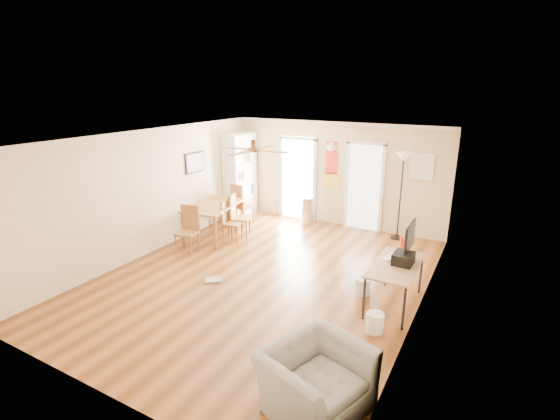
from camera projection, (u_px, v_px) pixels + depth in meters
The scene contains 30 objects.
floor at pixel (265, 277), 7.64m from camera, with size 7.00×7.00×0.00m, color brown.
ceiling at pixel (263, 137), 6.88m from camera, with size 5.50×7.00×0.00m, color silver, non-canonical shape.
wall_back at pixel (336, 174), 10.19m from camera, with size 5.50×0.04×2.60m, color beige, non-canonical shape.
wall_front at pixel (94, 296), 4.33m from camera, with size 5.50×0.04×2.60m, color beige, non-canonical shape.
wall_left at pixel (152, 192), 8.53m from camera, with size 0.04×7.00×2.60m, color beige, non-canonical shape.
wall_right at pixel (424, 237), 5.99m from camera, with size 0.04×7.00×2.60m, color beige, non-canonical shape.
crown_molding at pixel (263, 140), 6.89m from camera, with size 5.50×7.00×0.08m, color white, non-canonical shape.
kitchen_doorway at pixel (298, 180), 10.73m from camera, with size 0.90×0.10×2.10m, color white, non-canonical shape.
bathroom_doorway at pixel (364, 188), 9.90m from camera, with size 0.80×0.10×2.10m, color white, non-canonical shape.
wall_decal at pixel (331, 164), 10.15m from camera, with size 0.46×0.03×1.10m, color red.
ac_grille at pixel (422, 166), 9.10m from camera, with size 0.50×0.04×0.60m, color white.
framed_poster at pixel (195, 162), 9.57m from camera, with size 0.04×0.66×0.48m, color black.
ceiling_fan at pixel (254, 150), 6.67m from camera, with size 1.24×1.24×0.20m, color #593819, non-canonical shape.
bookshelf at pixel (240, 176), 10.91m from camera, with size 0.45×1.00×2.23m, color silver, non-canonical shape.
dining_table at pixel (214, 220), 9.60m from camera, with size 0.93×1.56×0.78m, color #9D6332, non-canonical shape.
dining_chair_right_a at pixel (241, 216), 9.56m from camera, with size 0.41×0.41×1.00m, color #A57135, non-canonical shape.
dining_chair_right_b at pixel (232, 221), 9.29m from camera, with size 0.38×0.38×0.93m, color #905E2E, non-canonical shape.
dining_chair_near at pixel (187, 230), 8.60m from camera, with size 0.41×0.41×1.00m, color #925C2F, non-canonical shape.
dining_chair_far at pixel (243, 204), 10.45m from camera, with size 0.43×0.43×1.05m, color #A86836, non-canonical shape.
trash_can at pixel (308, 210), 10.46m from camera, with size 0.33×0.33×0.71m, color silver.
torchiere_lamp at pixel (400, 197), 9.26m from camera, with size 0.38×0.38×2.02m, color black, non-canonical shape.
computer_desk at pixel (394, 285), 6.56m from camera, with size 0.68×1.35×0.72m, color tan, non-canonical shape.
imac at pixel (410, 241), 6.61m from camera, with size 0.09×0.64×0.60m, color black, non-canonical shape.
keyboard at pixel (390, 257), 6.73m from camera, with size 0.12×0.37×0.01m, color silver.
printer at pixel (403, 259), 6.45m from camera, with size 0.30×0.35×0.18m, color black.
orange_bottle at pixel (402, 243), 6.97m from camera, with size 0.08×0.08×0.25m, color #F33715.
wastebasket_a at pixel (363, 287), 6.97m from camera, with size 0.25×0.25×0.29m, color silver.
wastebasket_b at pixel (375, 323), 5.91m from camera, with size 0.25×0.25×0.29m, color white.
floor_cloth at pixel (213, 280), 7.46m from camera, with size 0.28×0.22×0.04m, color gray.
armchair at pixel (316, 379), 4.47m from camera, with size 1.10×0.96×0.72m, color gray.
Camera 1 is at (3.60, -5.93, 3.46)m, focal length 26.12 mm.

